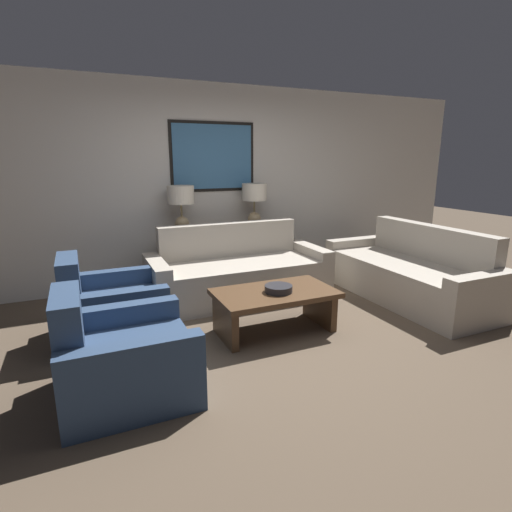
# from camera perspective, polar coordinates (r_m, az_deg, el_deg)

# --- Properties ---
(ground_plane) EXTENTS (20.00, 20.00, 0.00)m
(ground_plane) POSITION_cam_1_polar(r_m,az_deg,el_deg) (3.89, 5.04, -11.88)
(ground_plane) COLOR brown
(back_wall) EXTENTS (8.37, 0.12, 2.65)m
(back_wall) POSITION_cam_1_polar(r_m,az_deg,el_deg) (5.63, -6.24, 10.14)
(back_wall) COLOR beige
(back_wall) RESTS_ON ground_plane
(console_table) EXTENTS (1.46, 0.38, 0.74)m
(console_table) POSITION_cam_1_polar(r_m,az_deg,el_deg) (5.53, -5.12, 0.01)
(console_table) COLOR brown
(console_table) RESTS_ON ground_plane
(table_lamp_left) EXTENTS (0.34, 0.34, 0.60)m
(table_lamp_left) POSITION_cam_1_polar(r_m,az_deg,el_deg) (5.25, -10.67, 7.76)
(table_lamp_left) COLOR tan
(table_lamp_left) RESTS_ON console_table
(table_lamp_right) EXTENTS (0.34, 0.34, 0.60)m
(table_lamp_right) POSITION_cam_1_polar(r_m,az_deg,el_deg) (5.58, -0.24, 8.34)
(table_lamp_right) COLOR tan
(table_lamp_right) RESTS_ON console_table
(couch_by_back_wall) EXTENTS (2.17, 0.90, 0.88)m
(couch_by_back_wall) POSITION_cam_1_polar(r_m,az_deg,el_deg) (4.94, -2.58, -2.51)
(couch_by_back_wall) COLOR #ADA393
(couch_by_back_wall) RESTS_ON ground_plane
(couch_by_side) EXTENTS (0.90, 2.17, 0.88)m
(couch_by_side) POSITION_cam_1_polar(r_m,az_deg,el_deg) (5.23, 21.01, -2.51)
(couch_by_side) COLOR #ADA393
(couch_by_side) RESTS_ON ground_plane
(coffee_table) EXTENTS (1.17, 0.68, 0.42)m
(coffee_table) POSITION_cam_1_polar(r_m,az_deg,el_deg) (3.95, 2.70, -6.54)
(coffee_table) COLOR #4C331E
(coffee_table) RESTS_ON ground_plane
(decorative_bowl) EXTENTS (0.27, 0.27, 0.07)m
(decorative_bowl) POSITION_cam_1_polar(r_m,az_deg,el_deg) (3.87, 3.24, -4.68)
(decorative_bowl) COLOR #232328
(decorative_bowl) RESTS_ON coffee_table
(armchair_near_back_wall) EXTENTS (0.91, 0.88, 0.82)m
(armchair_near_back_wall) POSITION_cam_1_polar(r_m,az_deg,el_deg) (4.10, -20.12, -7.19)
(armchair_near_back_wall) COLOR navy
(armchair_near_back_wall) RESTS_ON ground_plane
(armchair_near_camera) EXTENTS (0.91, 0.88, 0.82)m
(armchair_near_camera) POSITION_cam_1_polar(r_m,az_deg,el_deg) (3.11, -18.54, -13.88)
(armchair_near_camera) COLOR navy
(armchair_near_camera) RESTS_ON ground_plane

